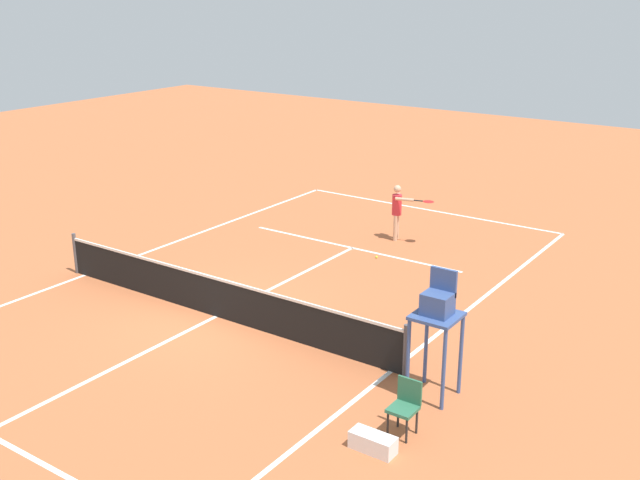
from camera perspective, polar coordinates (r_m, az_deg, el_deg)
name	(u,v)px	position (r m, az deg, el deg)	size (l,w,h in m)	color
ground_plane	(216,316)	(17.48, -7.75, -5.67)	(60.00, 60.00, 0.00)	#B76038
court_lines	(216,316)	(17.47, -7.75, -5.67)	(9.16, 20.94, 0.01)	white
tennis_net	(215,296)	(17.28, -7.82, -4.17)	(9.76, 0.10, 1.07)	#4C4C51
player_serving	(398,208)	(22.20, 5.88, 2.40)	(1.30, 0.47, 1.65)	#D8A884
tennis_ball	(376,257)	(20.94, 4.24, -1.28)	(0.07, 0.07, 0.07)	#CCE033
umpire_chair	(437,314)	(13.66, 8.75, -5.50)	(0.80, 0.80, 2.41)	#38518C
courtside_chair_near	(405,405)	(12.97, 6.38, -12.11)	(0.44, 0.46, 0.95)	#262626
equipment_bag	(373,442)	(12.69, 3.97, -14.85)	(0.76, 0.32, 0.30)	white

